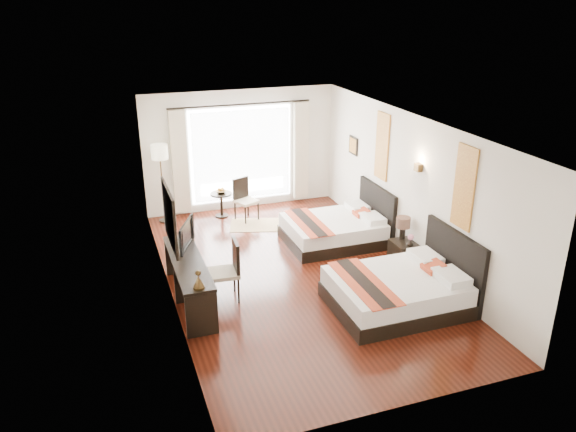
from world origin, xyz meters
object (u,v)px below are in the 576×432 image
object	(u,v)px
side_table	(221,205)
window_chair	(246,207)
desk_chair	(226,282)
bed_near	(401,289)
vase	(410,242)
television	(182,234)
fruit_bowl	(221,192)
floor_lamp	(160,157)
bed_far	(337,229)
table_lamp	(403,224)
console_desk	(189,281)
nightstand	(403,254)

from	to	relation	value
side_table	window_chair	world-z (taller)	window_chair
side_table	desk_chair	bearing A→B (deg)	-101.93
bed_near	vase	distance (m)	1.37
bed_near	window_chair	size ratio (longest dim) A/B	2.23
television	fruit_bowl	bearing A→B (deg)	0.64
floor_lamp	side_table	world-z (taller)	floor_lamp
desk_chair	side_table	xyz separation A→B (m)	(0.78, 3.71, -0.03)
bed_far	table_lamp	size ratio (longest dim) A/B	4.69
console_desk	vase	bearing A→B (deg)	-3.05
side_table	fruit_bowl	distance (m)	0.31
bed_near	console_desk	bearing A→B (deg)	158.09
console_desk	nightstand	bearing A→B (deg)	-0.20
fruit_bowl	window_chair	xyz separation A→B (m)	(0.48, -0.38, -0.30)
window_chair	television	bearing A→B (deg)	-58.03
console_desk	desk_chair	distance (m)	0.60
bed_near	window_chair	world-z (taller)	bed_near
side_table	vase	bearing A→B (deg)	-55.21
nightstand	console_desk	world-z (taller)	console_desk
vase	console_desk	size ratio (longest dim) A/B	0.06
nightstand	desk_chair	size ratio (longest dim) A/B	0.48
nightstand	bed_near	bearing A→B (deg)	-121.58
bed_far	side_table	world-z (taller)	bed_far
console_desk	fruit_bowl	distance (m)	3.86
side_table	fruit_bowl	xyz separation A→B (m)	(0.00, -0.00, 0.31)
floor_lamp	window_chair	size ratio (longest dim) A/B	1.86
console_desk	fruit_bowl	size ratio (longest dim) A/B	9.42
window_chair	nightstand	bearing A→B (deg)	10.22
window_chair	console_desk	bearing A→B (deg)	-53.48
bed_near	desk_chair	bearing A→B (deg)	155.78
television	window_chair	world-z (taller)	television
side_table	bed_near	bearing A→B (deg)	-69.24
vase	bed_far	bearing A→B (deg)	113.98
console_desk	fruit_bowl	bearing A→B (deg)	69.07
table_lamp	desk_chair	distance (m)	3.51
desk_chair	floor_lamp	xyz separation A→B (m)	(-0.49, 3.83, 1.19)
nightstand	television	distance (m)	4.11
desk_chair	window_chair	bearing A→B (deg)	-106.46
bed_far	television	size ratio (longest dim) A/B	2.46
television	desk_chair	distance (m)	1.10
nightstand	television	world-z (taller)	television
vase	nightstand	bearing A→B (deg)	90.98
nightstand	side_table	bearing A→B (deg)	126.21
nightstand	vase	xyz separation A→B (m)	(0.00, -0.20, 0.32)
floor_lamp	fruit_bowl	world-z (taller)	floor_lamp
table_lamp	bed_far	bearing A→B (deg)	120.78
side_table	nightstand	bearing A→B (deg)	-53.79
bed_far	floor_lamp	xyz separation A→B (m)	(-3.21, 2.31, 1.21)
desk_chair	fruit_bowl	distance (m)	3.80
table_lamp	desk_chair	size ratio (longest dim) A/B	0.41
table_lamp	window_chair	bearing A→B (deg)	125.55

